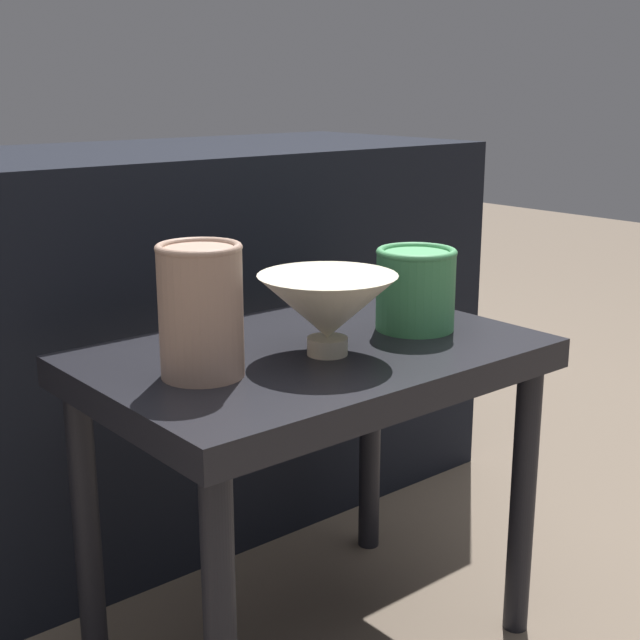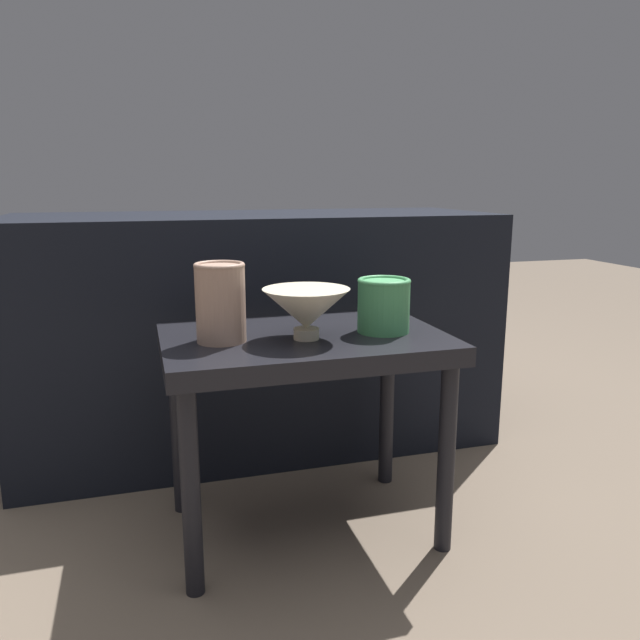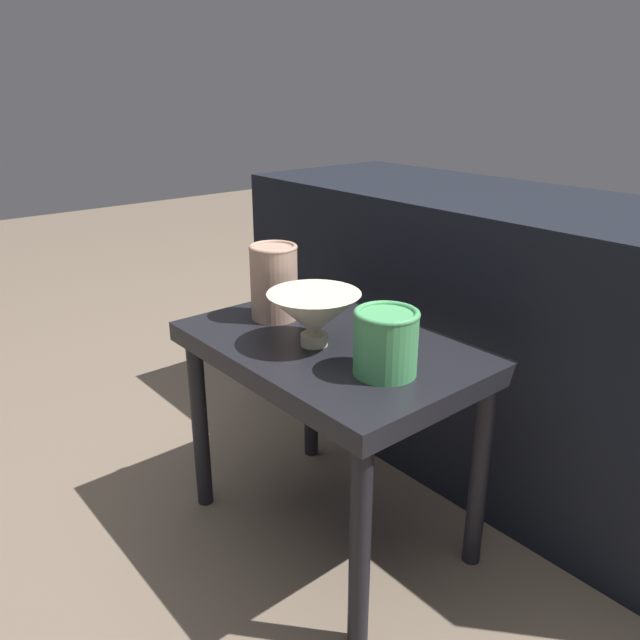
% 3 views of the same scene
% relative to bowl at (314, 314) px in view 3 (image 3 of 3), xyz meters
% --- Properties ---
extents(ground_plane, '(8.00, 8.00, 0.00)m').
position_rel_bowl_xyz_m(ground_plane, '(0.01, 0.04, -0.51)').
color(ground_plane, '#6B5B4C').
extents(table, '(0.59, 0.39, 0.45)m').
position_rel_bowl_xyz_m(table, '(0.01, 0.04, -0.12)').
color(table, black).
rests_on(table, ground_plane).
extents(couch_backdrop, '(1.34, 0.50, 0.68)m').
position_rel_bowl_xyz_m(couch_backdrop, '(0.01, 0.57, -0.17)').
color(couch_backdrop, black).
rests_on(couch_backdrop, ground_plane).
extents(bowl, '(0.18, 0.18, 0.10)m').
position_rel_bowl_xyz_m(bowl, '(0.00, 0.00, 0.00)').
color(bowl, beige).
rests_on(bowl, table).
extents(vase_textured_left, '(0.10, 0.10, 0.16)m').
position_rel_bowl_xyz_m(vase_textured_left, '(-0.17, 0.03, 0.02)').
color(vase_textured_left, tan).
rests_on(vase_textured_left, table).
extents(vase_colorful_right, '(0.11, 0.11, 0.12)m').
position_rel_bowl_xyz_m(vase_colorful_right, '(0.17, 0.01, -0.00)').
color(vase_colorful_right, '#47995B').
rests_on(vase_colorful_right, table).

